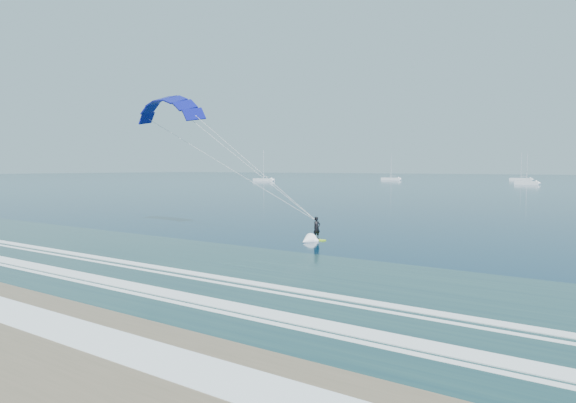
% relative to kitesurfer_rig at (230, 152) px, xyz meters
% --- Properties ---
extents(kitesurfer_rig, '(21.25, 4.79, 13.98)m').
position_rel_kitesurfer_rig_xyz_m(kitesurfer_rig, '(0.00, 0.00, 0.00)').
color(kitesurfer_rig, '#A4E51B').
rests_on(kitesurfer_rig, ground).
extents(sailboat_0, '(9.97, 2.40, 13.39)m').
position_rel_kitesurfer_rig_xyz_m(sailboat_0, '(-103.96, 140.47, -6.73)').
color(sailboat_0, white).
rests_on(sailboat_0, ground).
extents(sailboat_1, '(8.94, 2.40, 12.25)m').
position_rel_kitesurfer_rig_xyz_m(sailboat_1, '(-65.76, 187.45, -6.74)').
color(sailboat_1, white).
rests_on(sailboat_1, ground).
extents(sailboat_2, '(9.27, 2.40, 12.42)m').
position_rel_kitesurfer_rig_xyz_m(sailboat_2, '(-14.89, 213.68, -6.74)').
color(sailboat_2, white).
rests_on(sailboat_2, ground).
extents(sailboat_3, '(7.59, 2.40, 10.69)m').
position_rel_kitesurfer_rig_xyz_m(sailboat_3, '(-2.95, 158.32, -6.75)').
color(sailboat_3, white).
rests_on(sailboat_3, ground).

